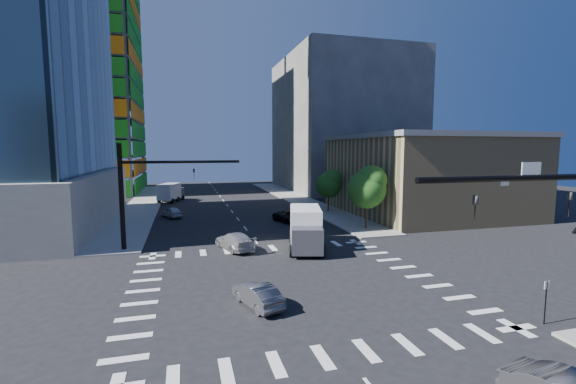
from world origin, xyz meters
name	(u,v)px	position (x,y,z in m)	size (l,w,h in m)	color
ground	(289,283)	(0.00, 0.00, 0.00)	(160.00, 160.00, 0.00)	black
road_markings	(289,283)	(0.00, 0.00, 0.01)	(20.00, 20.00, 0.01)	silver
sidewalk_ne	(297,199)	(12.50, 40.00, 0.07)	(5.00, 60.00, 0.15)	#999691
sidewalk_nw	(144,204)	(-12.50, 40.00, 0.07)	(5.00, 60.00, 0.15)	#999691
construction_building	(68,66)	(-27.41, 61.93, 24.61)	(25.16, 34.50, 70.60)	slate
commercial_building	(424,174)	(25.00, 22.00, 5.31)	(20.50, 22.50, 10.60)	tan
bg_building_ne	(342,124)	(27.00, 55.00, 14.00)	(24.00, 30.00, 28.00)	#5C5753
signal_mast_nw	(140,186)	(-10.00, 11.50, 5.49)	(10.20, 0.40, 9.00)	black
tree_south	(368,186)	(12.63, 13.90, 4.69)	(4.16, 4.16, 6.82)	#382316
tree_north	(330,183)	(12.93, 25.90, 3.99)	(3.54, 3.52, 5.78)	#382316
no_parking_sign	(546,297)	(10.70, -9.00, 1.38)	(0.30, 0.06, 2.20)	black
car_nb_far	(290,217)	(5.63, 20.18, 0.68)	(2.25, 4.88, 1.36)	black
car_sb_near	(235,241)	(-2.28, 9.42, 0.73)	(2.06, 5.06, 1.47)	#B6B6B6
car_sb_mid	(172,212)	(-7.97, 27.16, 0.69)	(1.62, 4.02, 1.37)	#A4A5AB
car_sb_cross	(257,295)	(-2.64, -3.06, 0.64)	(1.35, 3.88, 1.28)	#55555B
box_truck_near	(306,232)	(3.69, 7.88, 1.54)	(4.47, 7.14, 3.48)	black
box_truck_far	(172,193)	(-8.40, 42.87, 1.35)	(4.35, 6.31, 3.05)	black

